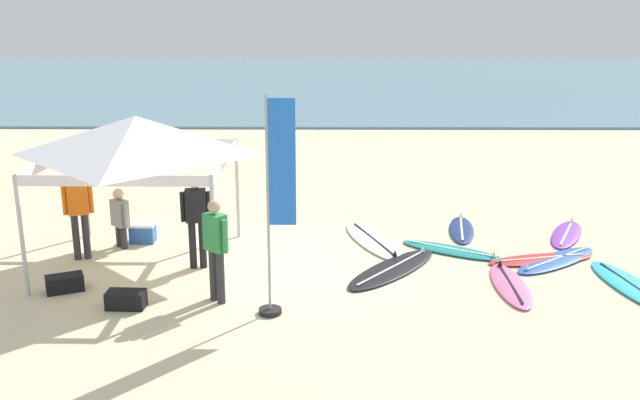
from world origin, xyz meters
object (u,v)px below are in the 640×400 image
surfboard_navy (461,229)px  person_grey (120,216)px  surfboard_purple (566,234)px  person_black (196,216)px  gear_bag_near_tent (126,299)px  surfboard_cyan (632,286)px  surfboard_black (393,269)px  surfboard_white (374,241)px  person_green (216,244)px  surfboard_pink (510,285)px  gear_bag_by_pole (65,283)px  surfboard_teal (452,250)px  banner_flag (276,217)px  person_orange (78,209)px  canopy_tent (137,136)px  surfboard_red (540,259)px  cooler_box (143,233)px  surfboard_blue (556,260)px

surfboard_navy → person_grey: 7.02m
person_grey → surfboard_purple: bearing=5.2°
person_black → gear_bag_near_tent: person_black is taller
surfboard_cyan → surfboard_purple: bearing=93.8°
surfboard_black → surfboard_white: same height
surfboard_purple → person_green: person_green is taller
surfboard_pink → person_grey: bearing=164.7°
surfboard_pink → surfboard_black: 2.07m
surfboard_pink → gear_bag_by_pole: 7.52m
surfboard_purple → surfboard_teal: (-2.56, -1.02, -0.00)m
banner_flag → person_orange: bearing=147.9°
surfboard_navy → surfboard_black: bearing=-125.8°
surfboard_white → surfboard_cyan: 4.83m
person_grey → canopy_tent: bearing=-51.5°
surfboard_white → surfboard_cyan: (4.22, -2.34, 0.00)m
surfboard_white → gear_bag_by_pole: (-5.34, -2.56, 0.10)m
person_orange → person_black: size_ratio=1.00×
surfboard_cyan → surfboard_pink: bearing=179.1°
surfboard_black → canopy_tent: bearing=175.6°
surfboard_black → surfboard_cyan: bearing=-11.2°
surfboard_navy → person_orange: (-7.47, -1.75, 0.95)m
canopy_tent → surfboard_navy: canopy_tent is taller
surfboard_navy → surfboard_teal: 1.38m
surfboard_red → surfboard_cyan: bearing=-47.8°
canopy_tent → surfboard_black: size_ratio=1.31×
surfboard_red → surfboard_purple: same height
person_green → banner_flag: (1.00, -0.45, 0.59)m
person_orange → person_black: 2.31m
gear_bag_near_tent → cooler_box: 3.25m
surfboard_purple → person_black: bearing=-165.4°
person_grey → gear_bag_near_tent: 3.04m
surfboard_pink → cooler_box: bearing=161.4°
surfboard_red → surfboard_black: same height
surfboard_purple → person_black: 7.63m
surfboard_navy → surfboard_pink: bearing=-85.0°
person_green → cooler_box: bearing=123.6°
person_black → surfboard_cyan: bearing=-6.8°
cooler_box → person_grey: bearing=-134.4°
surfboard_pink → person_green: person_green is taller
surfboard_navy → person_orange: size_ratio=1.13×
surfboard_pink → surfboard_navy: 3.07m
person_grey → surfboard_teal: bearing=-1.8°
surfboard_navy → surfboard_blue: 2.34m
surfboard_blue → surfboard_teal: same height
banner_flag → gear_bag_by_pole: banner_flag is taller
surfboard_black → person_green: 3.41m
surfboard_pink → surfboard_teal: (-0.69, 1.75, -0.00)m
surfboard_cyan → gear_bag_by_pole: bearing=-178.7°
surfboard_red → gear_bag_by_pole: 8.52m
surfboard_blue → banner_flag: bearing=-155.3°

